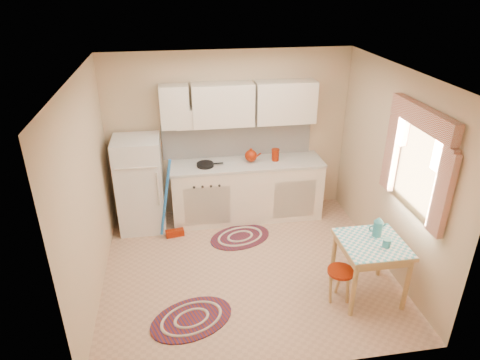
{
  "coord_description": "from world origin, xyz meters",
  "views": [
    {
      "loc": [
        -0.79,
        -4.4,
        3.45
      ],
      "look_at": [
        -0.05,
        0.25,
        1.15
      ],
      "focal_mm": 32.0,
      "sensor_mm": 36.0,
      "label": 1
    }
  ],
  "objects_px": {
    "base_cabinets": "(247,191)",
    "stool": "(339,285)",
    "fridge": "(140,184)",
    "table": "(369,269)"
  },
  "relations": [
    {
      "from": "table",
      "to": "stool",
      "type": "relative_size",
      "value": 1.71
    },
    {
      "from": "fridge",
      "to": "base_cabinets",
      "type": "xyz_separation_m",
      "value": [
        1.57,
        0.05,
        -0.26
      ]
    },
    {
      "from": "table",
      "to": "stool",
      "type": "bearing_deg",
      "value": -172.73
    },
    {
      "from": "base_cabinets",
      "to": "table",
      "type": "height_order",
      "value": "base_cabinets"
    },
    {
      "from": "fridge",
      "to": "stool",
      "type": "relative_size",
      "value": 3.33
    },
    {
      "from": "fridge",
      "to": "table",
      "type": "xyz_separation_m",
      "value": [
        2.65,
        -1.95,
        -0.34
      ]
    },
    {
      "from": "base_cabinets",
      "to": "stool",
      "type": "height_order",
      "value": "base_cabinets"
    },
    {
      "from": "fridge",
      "to": "base_cabinets",
      "type": "bearing_deg",
      "value": 1.83
    },
    {
      "from": "fridge",
      "to": "stool",
      "type": "bearing_deg",
      "value": -40.95
    },
    {
      "from": "base_cabinets",
      "to": "table",
      "type": "xyz_separation_m",
      "value": [
        1.09,
        -2.0,
        -0.08
      ]
    }
  ]
}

